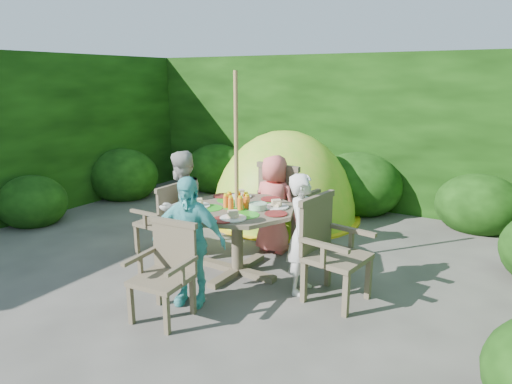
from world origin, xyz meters
The scene contains 13 objects.
ground centered at (0.00, 0.00, 0.00)m, with size 60.00×60.00×0.00m, color #423F3B.
hedge_enclosure centered at (0.00, 1.33, 1.25)m, with size 9.00×9.00×2.50m.
patio_table centered at (0.29, 0.27, 0.65)m, with size 1.36×1.36×0.92m.
parasol_pole centered at (0.29, 0.27, 1.10)m, with size 0.04×0.04×2.20m, color olive.
garden_chair_right centered at (1.38, 0.25, 0.53)m, with size 0.60×0.66×0.99m.
garden_chair_left centered at (-0.81, 0.30, 0.46)m, with size 0.46×0.52×0.85m.
garden_chair_back centered at (0.31, 1.35, 0.56)m, with size 0.68×0.62×1.05m.
garden_chair_front centered at (0.25, -0.84, 0.45)m, with size 0.54×0.49×0.84m.
child_right centered at (1.09, 0.24, 0.61)m, with size 0.45×0.29×1.23m, color silver.
child_left centered at (-0.51, 0.29, 0.65)m, with size 0.64×0.50×1.31m, color #A8A9A3.
child_back centered at (0.31, 1.07, 0.61)m, with size 0.60×0.39×1.22m, color #E86560.
child_front centered at (0.27, -0.53, 0.63)m, with size 0.74×0.31×1.26m, color #54C0C4.
dome_tent centered at (-0.26, 2.38, 0.00)m, with size 2.77×2.77×2.71m.
Camera 1 is at (2.92, -3.68, 2.14)m, focal length 32.00 mm.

